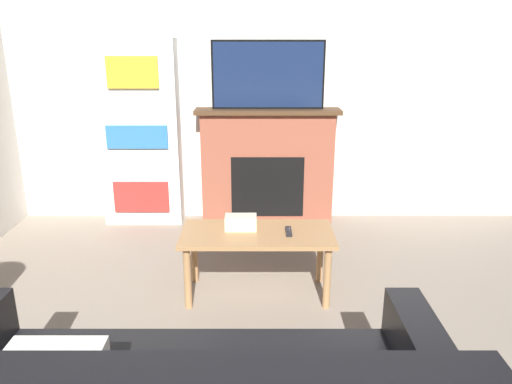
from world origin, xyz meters
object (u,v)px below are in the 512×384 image
object	(u,v)px
fireplace	(269,166)
coffee_table	(259,241)
tv	(270,75)
bookshelf	(143,134)

from	to	relation	value
fireplace	coffee_table	xyz separation A→B (m)	(-0.10, -1.49, -0.15)
tv	bookshelf	xyz separation A→B (m)	(-1.21, -0.00, -0.55)
fireplace	bookshelf	size ratio (longest dim) A/B	0.78
fireplace	coffee_table	bearing A→B (deg)	-93.88
bookshelf	fireplace	bearing A→B (deg)	1.06
tv	coffee_table	bearing A→B (deg)	-93.93
fireplace	tv	bearing A→B (deg)	-90.00
tv	coffee_table	size ratio (longest dim) A/B	0.98
fireplace	tv	xyz separation A→B (m)	(0.00, -0.02, 0.86)
coffee_table	bookshelf	world-z (taller)	bookshelf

